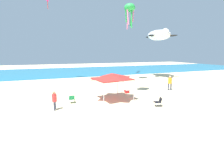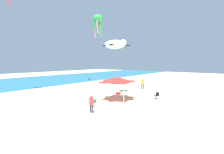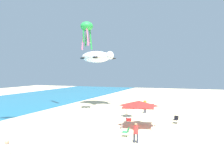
{
  "view_description": "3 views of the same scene",
  "coord_description": "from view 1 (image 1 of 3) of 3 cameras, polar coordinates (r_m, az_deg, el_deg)",
  "views": [
    {
      "loc": [
        -2.87,
        -11.17,
        4.69
      ],
      "look_at": [
        2.84,
        4.53,
        2.09
      ],
      "focal_mm": 24.15,
      "sensor_mm": 36.0,
      "label": 1
    },
    {
      "loc": [
        -13.36,
        -8.43,
        4.5
      ],
      "look_at": [
        1.48,
        3.27,
        2.75
      ],
      "focal_mm": 26.75,
      "sensor_mm": 36.0,
      "label": 2
    },
    {
      "loc": [
        -22.25,
        -3.16,
        5.8
      ],
      "look_at": [
        2.55,
        6.06,
        5.15
      ],
      "focal_mm": 39.17,
      "sensor_mm": 36.0,
      "label": 3
    }
  ],
  "objects": [
    {
      "name": "cooler_box",
      "position": [
        18.36,
        5.62,
        -5.36
      ],
      "size": [
        0.46,
        0.65,
        0.4
      ],
      "color": "red",
      "rests_on": "ground"
    },
    {
      "name": "ocean_strip",
      "position": [
        41.64,
        -15.93,
        2.05
      ],
      "size": [
        120.0,
        22.68,
        0.02
      ],
      "primitive_type": "cube",
      "color": "teal",
      "rests_on": "ground"
    },
    {
      "name": "kite_octopus_green",
      "position": [
        26.93,
        6.71,
        24.19
      ],
      "size": [
        1.77,
        1.77,
        3.93
      ],
      "rotation": [
        0.0,
        0.0,
        2.72
      ],
      "color": "green"
    },
    {
      "name": "canopy_tent",
      "position": [
        15.24,
        -0.1,
        0.26
      ],
      "size": [
        3.92,
        3.65,
        2.74
      ],
      "rotation": [
        0.0,
        0.0,
        0.17
      ],
      "color": "#B7B7BC",
      "rests_on": "ground"
    },
    {
      "name": "ground",
      "position": [
        12.47,
        -5.31,
        -13.55
      ],
      "size": [
        120.0,
        120.0,
        0.1
      ],
      "primitive_type": "cube",
      "color": "beige"
    },
    {
      "name": "person_beachcomber",
      "position": [
        13.55,
        -20.98,
        -7.79
      ],
      "size": [
        0.38,
        0.43,
        1.62
      ],
      "rotation": [
        0.0,
        0.0,
        1.41
      ],
      "color": "#33384C",
      "rests_on": "ground"
    },
    {
      "name": "folding_chair_near_cooler",
      "position": [
        14.94,
        -14.97,
        -7.87
      ],
      "size": [
        0.57,
        0.65,
        0.82
      ],
      "rotation": [
        0.0,
        0.0,
        3.09
      ],
      "color": "black",
      "rests_on": "ground"
    },
    {
      "name": "person_watching_sky",
      "position": [
        20.88,
        21.08,
        -1.64
      ],
      "size": [
        0.48,
        0.45,
        1.89
      ],
      "rotation": [
        0.0,
        0.0,
        5.9
      ],
      "color": "#33384C",
      "rests_on": "ground"
    },
    {
      "name": "folding_chair_right_of_tent",
      "position": [
        14.26,
        17.2,
        -8.77
      ],
      "size": [
        0.74,
        0.67,
        0.82
      ],
      "rotation": [
        0.0,
        0.0,
        4.44
      ],
      "color": "black",
      "rests_on": "ground"
    },
    {
      "name": "kite_turtle_white",
      "position": [
        31.44,
        17.45,
        14.86
      ],
      "size": [
        6.16,
        6.68,
        1.97
      ],
      "rotation": [
        0.0,
        0.0,
        4.41
      ],
      "color": "white"
    }
  ]
}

